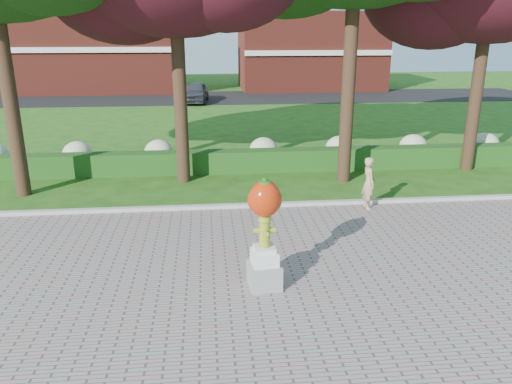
# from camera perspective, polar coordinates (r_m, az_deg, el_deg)

# --- Properties ---
(ground) EXTENTS (100.00, 100.00, 0.00)m
(ground) POSITION_cam_1_polar(r_m,az_deg,el_deg) (11.87, 0.45, -6.82)
(ground) COLOR #1F4D13
(ground) RESTS_ON ground
(walkway) EXTENTS (40.00, 14.00, 0.04)m
(walkway) POSITION_cam_1_polar(r_m,az_deg,el_deg) (8.43, 3.51, -18.17)
(walkway) COLOR gray
(walkway) RESTS_ON ground
(curb) EXTENTS (40.00, 0.18, 0.15)m
(curb) POSITION_cam_1_polar(r_m,az_deg,el_deg) (14.61, -0.81, -1.61)
(curb) COLOR #ADADA5
(curb) RESTS_ON ground
(lawn_hedge) EXTENTS (24.00, 0.70, 0.80)m
(lawn_hedge) POSITION_cam_1_polar(r_m,az_deg,el_deg) (18.33, -1.89, 3.55)
(lawn_hedge) COLOR #1E4C15
(lawn_hedge) RESTS_ON ground
(hydrangea_row) EXTENTS (20.10, 1.10, 0.99)m
(hydrangea_row) POSITION_cam_1_polar(r_m,az_deg,el_deg) (19.30, -0.40, 4.77)
(hydrangea_row) COLOR beige
(hydrangea_row) RESTS_ON ground
(street) EXTENTS (50.00, 8.00, 0.02)m
(street) POSITION_cam_1_polar(r_m,az_deg,el_deg) (39.04, -4.02, 10.72)
(street) COLOR black
(street) RESTS_ON ground
(building_left) EXTENTS (14.00, 8.00, 7.00)m
(building_left) POSITION_cam_1_polar(r_m,az_deg,el_deg) (45.59, -17.53, 15.42)
(building_left) COLOR maroon
(building_left) RESTS_ON ground
(building_right) EXTENTS (12.00, 8.00, 6.40)m
(building_right) POSITION_cam_1_polar(r_m,az_deg,el_deg) (45.67, 6.10, 15.75)
(building_right) COLOR maroon
(building_right) RESTS_ON ground
(hydrant_sculpture) EXTENTS (0.68, 0.68, 2.29)m
(hydrant_sculpture) POSITION_cam_1_polar(r_m,az_deg,el_deg) (9.78, 0.99, -4.44)
(hydrant_sculpture) COLOR gray
(hydrant_sculpture) RESTS_ON walkway
(woman) EXTENTS (0.39, 0.57, 1.52)m
(woman) POSITION_cam_1_polar(r_m,az_deg,el_deg) (14.68, 12.75, 1.01)
(woman) COLOR tan
(woman) RESTS_ON walkway
(parked_car) EXTENTS (2.04, 4.32, 1.43)m
(parked_car) POSITION_cam_1_polar(r_m,az_deg,el_deg) (36.45, -6.96, 11.26)
(parked_car) COLOR #393A40
(parked_car) RESTS_ON street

